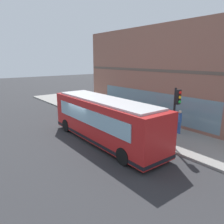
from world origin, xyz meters
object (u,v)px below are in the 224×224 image
at_px(pedestrian_near_building_entrance, 106,100).
at_px(pedestrian_near_hydrant, 179,120).
at_px(newspaper_vending_box, 99,112).
at_px(traffic_light_near_corner, 176,106).
at_px(fire_hydrant, 160,129).
at_px(city_bus_nearside, 104,120).

relative_size(pedestrian_near_building_entrance, pedestrian_near_hydrant, 0.96).
bearing_deg(newspaper_vending_box, pedestrian_near_hydrant, -75.74).
height_order(traffic_light_near_corner, fire_hydrant, traffic_light_near_corner).
bearing_deg(newspaper_vending_box, traffic_light_near_corner, -92.60).
xyz_separation_m(city_bus_nearside, fire_hydrant, (4.10, -1.55, -1.04)).
bearing_deg(newspaper_vending_box, pedestrian_near_building_entrance, 41.70).
bearing_deg(fire_hydrant, pedestrian_near_building_entrance, 79.53).
height_order(pedestrian_near_hydrant, newspaper_vending_box, pedestrian_near_hydrant).
height_order(city_bus_nearside, traffic_light_near_corner, traffic_light_near_corner).
distance_m(city_bus_nearside, traffic_light_near_corner, 4.84).
relative_size(traffic_light_near_corner, pedestrian_near_hydrant, 2.10).
bearing_deg(pedestrian_near_building_entrance, newspaper_vending_box, -138.30).
bearing_deg(pedestrian_near_building_entrance, traffic_light_near_corner, -104.79).
bearing_deg(city_bus_nearside, traffic_light_near_corner, -53.38).
bearing_deg(fire_hydrant, traffic_light_near_corner, -120.73).
height_order(pedestrian_near_building_entrance, pedestrian_near_hydrant, pedestrian_near_hydrant).
relative_size(traffic_light_near_corner, pedestrian_near_building_entrance, 2.20).
xyz_separation_m(traffic_light_near_corner, pedestrian_near_hydrant, (2.40, 1.28, -1.60)).
bearing_deg(fire_hydrant, newspaper_vending_box, 97.45).
relative_size(city_bus_nearside, traffic_light_near_corner, 2.65).
height_order(city_bus_nearside, pedestrian_near_hydrant, city_bus_nearside).
bearing_deg(city_bus_nearside, pedestrian_near_hydrant, -25.49).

